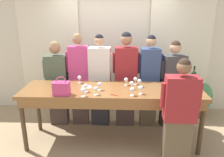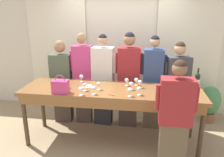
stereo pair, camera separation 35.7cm
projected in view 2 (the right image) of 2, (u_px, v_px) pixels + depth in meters
name	position (u px, v px, depth m)	size (l,w,h in m)	color
ground_plane	(111.00, 141.00, 3.84)	(18.00, 18.00, 0.00)	tan
wall_back	(121.00, 48.00, 4.76)	(12.00, 0.06, 2.80)	beige
curtain_panel_left	(58.00, 50.00, 4.91)	(1.30, 0.03, 2.69)	#EFE5C6
curtain_panel_right	(187.00, 53.00, 4.53)	(1.30, 0.03, 2.69)	#EFE5C6
tasting_bar	(111.00, 94.00, 3.55)	(2.92, 0.80, 0.98)	brown
wine_bottle	(197.00, 80.00, 3.61)	(0.08, 0.08, 0.32)	black
handbag	(60.00, 86.00, 3.34)	(0.24, 0.15, 0.29)	#C63870
wine_glass_front_left	(67.00, 82.00, 3.57)	(0.07, 0.07, 0.13)	white
wine_glass_front_mid	(99.00, 84.00, 3.48)	(0.07, 0.07, 0.13)	white
wine_glass_front_right	(136.00, 80.00, 3.68)	(0.07, 0.07, 0.13)	white
wine_glass_center_left	(81.00, 89.00, 3.25)	(0.07, 0.07, 0.13)	white
wine_glass_center_mid	(130.00, 90.00, 3.21)	(0.07, 0.07, 0.13)	white
wine_glass_center_right	(139.00, 89.00, 3.26)	(0.07, 0.07, 0.13)	white
wine_glass_back_left	(140.00, 82.00, 3.57)	(0.07, 0.07, 0.13)	white
wine_glass_back_mid	(127.00, 80.00, 3.66)	(0.07, 0.07, 0.13)	white
wine_glass_back_right	(81.00, 77.00, 3.86)	(0.07, 0.07, 0.13)	white
wine_glass_near_host	(85.00, 85.00, 3.43)	(0.07, 0.07, 0.13)	white
wine_glass_by_bottle	(94.00, 88.00, 3.29)	(0.07, 0.07, 0.13)	white
wine_glass_by_handbag	(131.00, 84.00, 3.48)	(0.07, 0.07, 0.13)	white
napkin	(87.00, 86.00, 3.67)	(0.19, 0.19, 0.00)	white
pen	(111.00, 95.00, 3.28)	(0.11, 0.06, 0.01)	maroon
guest_olive_jacket	(62.00, 81.00, 4.33)	(0.51, 0.28, 1.66)	#473833
guest_pink_top	(83.00, 78.00, 4.24)	(0.48, 0.23, 1.80)	#473833
guest_cream_sweater	(103.00, 80.00, 4.20)	(0.52, 0.27, 1.79)	#28282D
guest_striped_shirt	(129.00, 79.00, 4.12)	(0.52, 0.26, 1.83)	#473833
guest_navy_coat	(153.00, 82.00, 4.07)	(0.46, 0.28, 1.78)	brown
guest_beige_cap	(177.00, 86.00, 4.03)	(0.53, 0.34, 1.68)	#473833
host_pouring	(175.00, 120.00, 2.87)	(0.54, 0.24, 1.63)	brown
potted_plant	(210.00, 102.00, 4.41)	(0.41, 0.41, 0.75)	#935B3D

